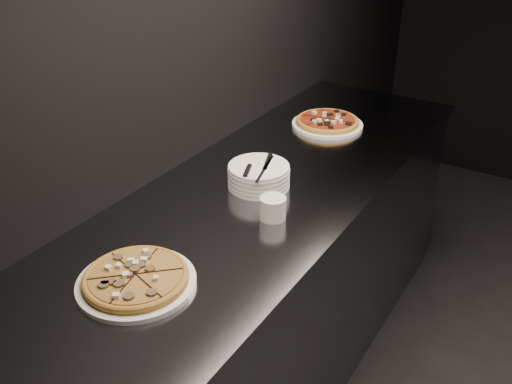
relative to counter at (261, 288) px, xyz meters
The scene contains 7 objects.
wall_left 1.01m from the counter, behind, with size 0.02×5.00×2.80m, color black.
counter is the anchor object (origin of this frame).
pizza_mushroom 0.82m from the counter, 89.87° to the right, with size 0.36×0.36×0.04m.
pizza_tomato 0.81m from the counter, 94.49° to the left, with size 0.32×0.32×0.04m.
plate_stack 0.50m from the counter, 157.39° to the left, with size 0.22×0.22×0.08m.
cutlery 0.54m from the counter, 125.54° to the right, with size 0.08×0.23×0.01m.
ramekin 0.54m from the counter, 48.58° to the right, with size 0.09×0.09×0.08m.
Camera 1 is at (-1.19, -1.54, 1.90)m, focal length 40.00 mm.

